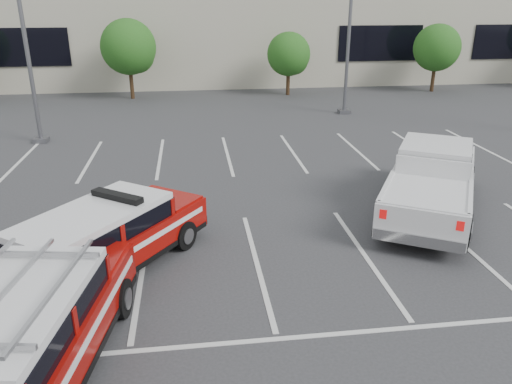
# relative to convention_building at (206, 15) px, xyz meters

# --- Properties ---
(ground) EXTENTS (120.00, 120.00, 0.00)m
(ground) POSITION_rel_convention_building_xyz_m (-0.18, -31.86, -4.72)
(ground) COLOR #313134
(ground) RESTS_ON ground
(stall_markings) EXTENTS (23.00, 15.00, 0.01)m
(stall_markings) POSITION_rel_convention_building_xyz_m (-0.18, -27.36, -4.71)
(stall_markings) COLOR silver
(stall_markings) RESTS_ON ground
(convention_building) EXTENTS (60.00, 16.99, 13.20)m
(convention_building) POSITION_rel_convention_building_xyz_m (0.00, 0.00, 0.00)
(convention_building) COLOR #B3AC98
(convention_building) RESTS_ON ground
(tree_mid_left) EXTENTS (3.37, 3.37, 4.85)m
(tree_mid_left) POSITION_rel_convention_building_xyz_m (-5.09, -9.82, -1.68)
(tree_mid_left) COLOR #3F2B19
(tree_mid_left) RESTS_ON ground
(tree_mid_right) EXTENTS (2.77, 2.77, 3.99)m
(tree_mid_right) POSITION_rel_convention_building_xyz_m (4.91, -9.82, -2.22)
(tree_mid_right) COLOR #3F2B19
(tree_mid_right) RESTS_ON ground
(tree_right) EXTENTS (3.07, 3.07, 4.42)m
(tree_right) POSITION_rel_convention_building_xyz_m (14.91, -9.82, -1.95)
(tree_right) COLOR #3F2B19
(tree_right) RESTS_ON ground
(light_pole_left) EXTENTS (0.90, 0.60, 10.24)m
(light_pole_left) POSITION_rel_convention_building_xyz_m (-8.18, -19.86, 0.47)
(light_pole_left) COLOR #59595E
(light_pole_left) RESTS_ON ground
(light_pole_mid) EXTENTS (0.90, 0.60, 10.24)m
(light_pole_mid) POSITION_rel_convention_building_xyz_m (6.82, -15.86, 0.47)
(light_pole_mid) COLOR #59595E
(light_pole_mid) RESTS_ON ground
(fire_chief_suv) EXTENTS (4.49, 5.18, 1.78)m
(fire_chief_suv) POSITION_rel_convention_building_xyz_m (-3.59, -31.71, -3.99)
(fire_chief_suv) COLOR #8A0A06
(fire_chief_suv) RESTS_ON ground
(white_pickup) EXTENTS (5.09, 6.59, 1.95)m
(white_pickup) POSITION_rel_convention_building_xyz_m (5.31, -29.35, -3.94)
(white_pickup) COLOR silver
(white_pickup) RESTS_ON ground
(ladder_suv) EXTENTS (2.75, 5.27, 1.98)m
(ladder_suv) POSITION_rel_convention_building_xyz_m (-4.30, -35.11, -3.93)
(ladder_suv) COLOR #8A0A06
(ladder_suv) RESTS_ON ground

